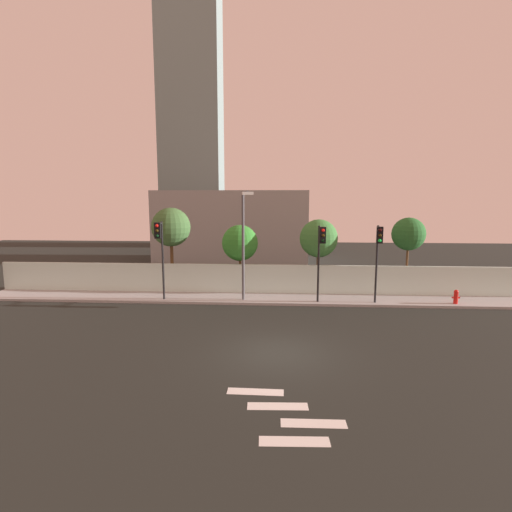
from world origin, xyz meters
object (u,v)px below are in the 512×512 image
street_lamp_curbside (244,237)px  roadside_tree_leftmost (171,227)px  traffic_light_left (321,248)px  roadside_tree_midleft (240,243)px  traffic_light_right (160,244)px  fire_hydrant (456,296)px  traffic_light_center (378,248)px  roadside_tree_rightmost (409,234)px  roadside_tree_midright (319,239)px

street_lamp_curbside → roadside_tree_leftmost: street_lamp_curbside is taller
traffic_light_left → roadside_tree_midleft: size_ratio=1.00×
traffic_light_right → fire_hydrant: bearing=1.6°
traffic_light_center → traffic_light_right: size_ratio=0.96×
traffic_light_right → fire_hydrant: 17.06m
fire_hydrant → roadside_tree_leftmost: (-17.05, 2.81, 3.60)m
traffic_light_left → traffic_light_right: 9.09m
traffic_light_left → roadside_tree_rightmost: bearing=29.9°
roadside_tree_rightmost → traffic_light_left: bearing=-150.1°
traffic_light_center → traffic_light_right: traffic_light_right is taller
traffic_light_center → traffic_light_right: 12.23m
traffic_light_right → roadside_tree_leftmost: size_ratio=0.84×
traffic_light_center → roadside_tree_leftmost: (-12.48, 3.35, 0.81)m
traffic_light_center → fire_hydrant: bearing=6.7°
traffic_light_left → street_lamp_curbside: 4.40m
fire_hydrant → roadside_tree_rightmost: size_ratio=0.17×
traffic_light_left → roadside_tree_leftmost: (-9.34, 3.32, 0.83)m
traffic_light_left → roadside_tree_midleft: bearing=145.6°
traffic_light_left → traffic_light_right: bearing=179.8°
traffic_light_left → roadside_tree_leftmost: bearing=160.4°
roadside_tree_leftmost → roadside_tree_midleft: bearing=-0.0°
traffic_light_center → roadside_tree_leftmost: 12.94m
street_lamp_curbside → roadside_tree_rightmost: bearing=15.6°
roadside_tree_midright → roadside_tree_midleft: bearing=-180.0°
street_lamp_curbside → roadside_tree_rightmost: street_lamp_curbside is taller
traffic_light_center → roadside_tree_midleft: (-7.99, 3.35, -0.18)m
street_lamp_curbside → roadside_tree_midright: (4.53, 2.82, -0.38)m
traffic_light_center → roadside_tree_midright: roadside_tree_midright is taller
traffic_light_center → roadside_tree_rightmost: size_ratio=0.91×
traffic_light_left → traffic_light_right: traffic_light_right is taller
traffic_light_center → traffic_light_right: (-12.23, 0.06, 0.12)m
traffic_light_left → street_lamp_curbside: street_lamp_curbside is taller
traffic_light_left → fire_hydrant: (7.71, 0.51, -2.78)m
traffic_light_left → roadside_tree_midleft: 5.88m
traffic_light_right → roadside_tree_midright: size_ratio=0.97×
traffic_light_center → roadside_tree_midleft: size_ratio=1.01×
traffic_light_right → roadside_tree_rightmost: 15.22m
traffic_light_left → roadside_tree_midright: 3.33m
fire_hydrant → roadside_tree_midright: bearing=159.5°
traffic_light_center → roadside_tree_leftmost: size_ratio=0.81×
traffic_light_left → roadside_tree_midright: roadside_tree_midright is taller
traffic_light_right → roadside_tree_midleft: traffic_light_right is taller
roadside_tree_midleft → roadside_tree_leftmost: bearing=180.0°
roadside_tree_rightmost → traffic_light_center: bearing=-128.2°
traffic_light_center → roadside_tree_rightmost: (2.63, 3.35, 0.45)m
street_lamp_curbside → fire_hydrant: bearing=0.0°
traffic_light_left → roadside_tree_rightmost: size_ratio=0.90×
roadside_tree_midright → roadside_tree_rightmost: bearing=0.0°
roadside_tree_leftmost → roadside_tree_midleft: (4.49, -0.00, -0.98)m
traffic_light_center → street_lamp_curbside: bearing=176.0°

